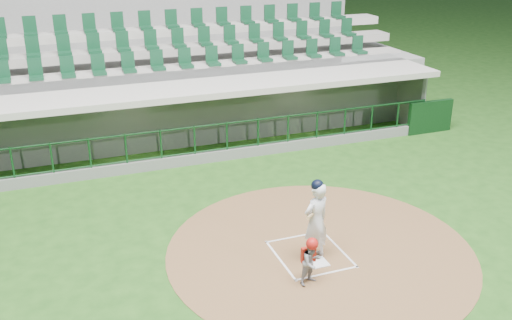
# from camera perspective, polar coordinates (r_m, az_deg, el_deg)

# --- Properties ---
(ground) EXTENTS (120.00, 120.00, 0.00)m
(ground) POSITION_cam_1_polar(r_m,az_deg,el_deg) (13.68, 4.88, -8.79)
(ground) COLOR #1D4814
(ground) RESTS_ON ground
(dirt_circle) EXTENTS (7.20, 7.20, 0.01)m
(dirt_circle) POSITION_cam_1_polar(r_m,az_deg,el_deg) (13.64, 6.40, -8.92)
(dirt_circle) COLOR brown
(dirt_circle) RESTS_ON ground
(home_plate) EXTENTS (0.43, 0.43, 0.02)m
(home_plate) POSITION_cam_1_polar(r_m,az_deg,el_deg) (13.13, 6.20, -10.16)
(home_plate) COLOR silver
(home_plate) RESTS_ON dirt_circle
(batter_box_chalk) EXTENTS (1.55, 1.80, 0.01)m
(batter_box_chalk) POSITION_cam_1_polar(r_m,az_deg,el_deg) (13.44, 5.43, -9.34)
(batter_box_chalk) COLOR white
(batter_box_chalk) RESTS_ON ground
(dugout_structure) EXTENTS (16.40, 3.70, 3.00)m
(dugout_structure) POSITION_cam_1_polar(r_m,az_deg,el_deg) (20.04, -4.40, 4.51)
(dugout_structure) COLOR slate
(dugout_structure) RESTS_ON ground
(seating_deck) EXTENTS (17.00, 6.72, 5.15)m
(seating_deck) POSITION_cam_1_polar(r_m,az_deg,el_deg) (22.76, -6.81, 7.80)
(seating_deck) COLOR gray
(seating_deck) RESTS_ON ground
(batter) EXTENTS (0.93, 0.96, 1.94)m
(batter) POSITION_cam_1_polar(r_m,az_deg,el_deg) (12.87, 6.01, -5.95)
(batter) COLOR white
(batter) RESTS_ON dirt_circle
(catcher) EXTENTS (0.58, 0.51, 1.08)m
(catcher) POSITION_cam_1_polar(r_m,az_deg,el_deg) (12.19, 5.55, -9.97)
(catcher) COLOR gray
(catcher) RESTS_ON dirt_circle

